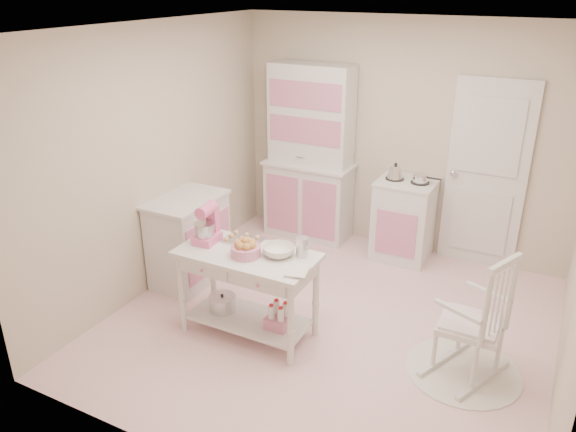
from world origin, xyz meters
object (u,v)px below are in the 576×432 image
object	(u,v)px
hutch	(309,154)
work_table	(248,294)
stand_mixer	(206,224)
bread_basket	(246,251)
base_cabinet	(189,240)
stove	(404,220)
rocking_chair	(472,314)

from	to	relation	value
hutch	work_table	world-z (taller)	hutch
hutch	stand_mixer	xyz separation A→B (m)	(0.01, -2.11, -0.07)
stand_mixer	bread_basket	bearing A→B (deg)	-12.75
base_cabinet	stand_mixer	distance (m)	0.96
stove	hutch	bearing A→B (deg)	177.61
base_cabinet	work_table	distance (m)	1.18
base_cabinet	bread_basket	xyz separation A→B (m)	(1.06, -0.60, 0.39)
hutch	work_table	xyz separation A→B (m)	(0.43, -2.13, -0.64)
stove	stand_mixer	size ratio (longest dim) A/B	2.71
hutch	bread_basket	distance (m)	2.23
stove	base_cabinet	distance (m)	2.37
rocking_chair	work_table	distance (m)	1.86
stove	base_cabinet	world-z (taller)	same
stove	bread_basket	distance (m)	2.29
base_cabinet	rocking_chair	xyz separation A→B (m)	(2.87, -0.22, 0.09)
hutch	stand_mixer	world-z (taller)	hutch
rocking_chair	work_table	xyz separation A→B (m)	(-1.82, -0.33, -0.15)
base_cabinet	work_table	bearing A→B (deg)	-27.64
hutch	rocking_chair	world-z (taller)	hutch
base_cabinet	work_table	world-z (taller)	base_cabinet
hutch	stove	xyz separation A→B (m)	(1.20, -0.05, -0.58)
base_cabinet	work_table	size ratio (longest dim) A/B	0.77
work_table	bread_basket	distance (m)	0.45
hutch	rocking_chair	bearing A→B (deg)	-38.58
hutch	stove	bearing A→B (deg)	-2.39
stove	work_table	bearing A→B (deg)	-110.27
stove	bread_basket	size ratio (longest dim) A/B	3.68
stand_mixer	bread_basket	xyz separation A→B (m)	(0.44, -0.07, -0.12)
hutch	base_cabinet	world-z (taller)	hutch
base_cabinet	bread_basket	bearing A→B (deg)	-29.28
rocking_chair	stand_mixer	world-z (taller)	stand_mixer
stove	rocking_chair	xyz separation A→B (m)	(1.06, -1.75, 0.09)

